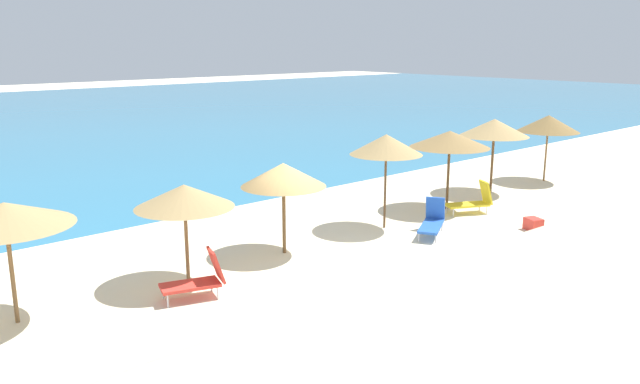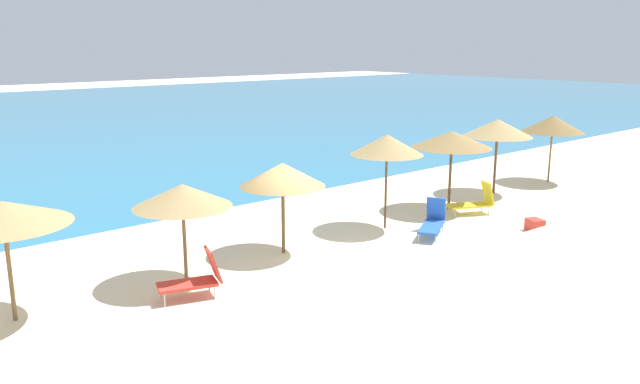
% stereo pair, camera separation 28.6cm
% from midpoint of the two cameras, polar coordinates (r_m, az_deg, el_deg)
% --- Properties ---
extents(ground_plane, '(160.00, 160.00, 0.00)m').
position_cam_midpoint_polar(ground_plane, '(16.88, -1.09, -5.98)').
color(ground_plane, beige).
extents(beach_umbrella_2, '(2.64, 2.64, 2.54)m').
position_cam_midpoint_polar(beach_umbrella_2, '(13.95, -27.08, -1.82)').
color(beach_umbrella_2, brown).
rests_on(beach_umbrella_2, ground_plane).
extents(beach_umbrella_3, '(2.32, 2.32, 2.41)m').
position_cam_midpoint_polar(beach_umbrella_3, '(14.94, -12.69, -0.37)').
color(beach_umbrella_3, brown).
rests_on(beach_umbrella_3, ground_plane).
extents(beach_umbrella_4, '(2.29, 2.29, 2.49)m').
position_cam_midpoint_polar(beach_umbrella_4, '(16.77, -3.81, 1.55)').
color(beach_umbrella_4, brown).
rests_on(beach_umbrella_4, ground_plane).
extents(beach_umbrella_5, '(2.21, 2.21, 2.91)m').
position_cam_midpoint_polar(beach_umbrella_5, '(19.10, 5.57, 4.28)').
color(beach_umbrella_5, brown).
rests_on(beach_umbrella_5, ground_plane).
extents(beach_umbrella_6, '(2.69, 2.69, 2.71)m').
position_cam_midpoint_polar(beach_umbrella_6, '(21.68, 11.27, 4.69)').
color(beach_umbrella_6, brown).
rests_on(beach_umbrella_6, ground_plane).
extents(beach_umbrella_7, '(2.57, 2.57, 2.81)m').
position_cam_midpoint_polar(beach_umbrella_7, '(24.55, 15.14, 5.62)').
color(beach_umbrella_7, brown).
rests_on(beach_umbrella_7, ground_plane).
extents(beach_umbrella_8, '(2.48, 2.48, 2.72)m').
position_cam_midpoint_polar(beach_umbrella_8, '(27.33, 19.63, 5.84)').
color(beach_umbrella_8, brown).
rests_on(beach_umbrella_8, ground_plane).
extents(lounge_chair_0, '(1.67, 1.29, 1.03)m').
position_cam_midpoint_polar(lounge_chair_0, '(19.10, 9.68, -2.60)').
color(lounge_chair_0, blue).
rests_on(lounge_chair_0, ground_plane).
extents(lounge_chair_1, '(1.62, 1.20, 1.09)m').
position_cam_midpoint_polar(lounge_chair_1, '(21.68, 13.26, -0.78)').
color(lounge_chair_1, yellow).
rests_on(lounge_chair_1, ground_plane).
extents(lounge_chair_2, '(1.52, 1.02, 1.10)m').
position_cam_midpoint_polar(lounge_chair_2, '(14.48, -11.45, -7.66)').
color(lounge_chair_2, red).
rests_on(lounge_chair_2, ground_plane).
extents(cooler_box, '(0.56, 0.61, 0.37)m').
position_cam_midpoint_polar(cooler_box, '(20.32, 18.32, -2.77)').
color(cooler_box, red).
rests_on(cooler_box, ground_plane).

